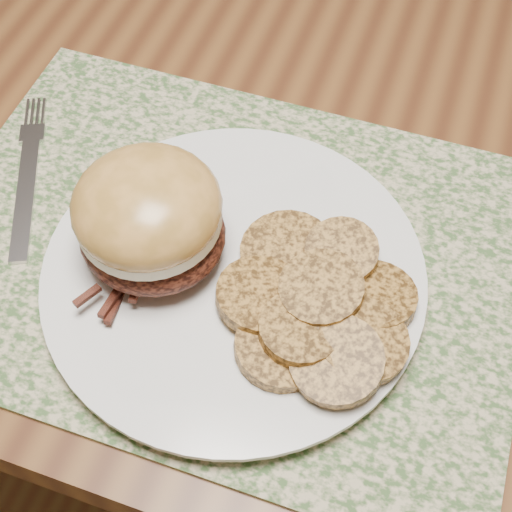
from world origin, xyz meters
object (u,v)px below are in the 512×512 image
(dining_table, at_px, (285,97))
(fork, at_px, (28,173))
(pork_sandwich, at_px, (149,217))
(dinner_plate, at_px, (234,275))

(dining_table, xyz_separation_m, fork, (-0.15, -0.24, 0.09))
(pork_sandwich, relative_size, fork, 0.82)
(fork, bearing_deg, pork_sandwich, -42.42)
(pork_sandwich, height_order, fork, pork_sandwich)
(pork_sandwich, xyz_separation_m, fork, (-0.13, 0.04, -0.05))
(dinner_plate, bearing_deg, dining_table, 99.45)
(dining_table, xyz_separation_m, pork_sandwich, (-0.01, -0.28, 0.14))
(dining_table, height_order, pork_sandwich, pork_sandwich)
(dining_table, relative_size, dinner_plate, 5.77)
(dining_table, bearing_deg, pork_sandwich, -92.69)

